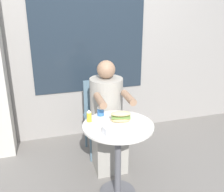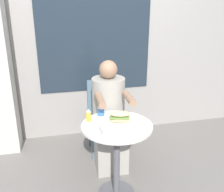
{
  "view_description": "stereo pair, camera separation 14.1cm",
  "coord_description": "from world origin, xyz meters",
  "px_view_note": "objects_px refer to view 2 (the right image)",
  "views": [
    {
      "loc": [
        -0.64,
        -1.95,
        1.76
      ],
      "look_at": [
        0.0,
        0.19,
        0.94
      ],
      "focal_mm": 42.0,
      "sensor_mm": 36.0,
      "label": 1
    },
    {
      "loc": [
        -0.5,
        -1.99,
        1.76
      ],
      "look_at": [
        0.0,
        0.19,
        0.94
      ],
      "focal_mm": 42.0,
      "sensor_mm": 36.0,
      "label": 2
    }
  ],
  "objects_px": {
    "cafe_table": "(117,145)",
    "seated_diner": "(109,122)",
    "drink_cup": "(101,111)",
    "condiment_bottle": "(88,115)",
    "sandwich_on_plate": "(120,118)",
    "diner_chair": "(103,109)"
  },
  "relations": [
    {
      "from": "sandwich_on_plate",
      "to": "drink_cup",
      "type": "height_order",
      "value": "sandwich_on_plate"
    },
    {
      "from": "seated_diner",
      "to": "condiment_bottle",
      "type": "relative_size",
      "value": 10.52
    },
    {
      "from": "diner_chair",
      "to": "sandwich_on_plate",
      "type": "distance_m",
      "value": 0.86
    },
    {
      "from": "condiment_bottle",
      "to": "seated_diner",
      "type": "bearing_deg",
      "value": 53.58
    },
    {
      "from": "seated_diner",
      "to": "sandwich_on_plate",
      "type": "bearing_deg",
      "value": 90.4
    },
    {
      "from": "diner_chair",
      "to": "cafe_table",
      "type": "bearing_deg",
      "value": 88.28
    },
    {
      "from": "cafe_table",
      "to": "seated_diner",
      "type": "height_order",
      "value": "seated_diner"
    },
    {
      "from": "seated_diner",
      "to": "drink_cup",
      "type": "bearing_deg",
      "value": 63.75
    },
    {
      "from": "cafe_table",
      "to": "condiment_bottle",
      "type": "relative_size",
      "value": 6.51
    },
    {
      "from": "drink_cup",
      "to": "condiment_bottle",
      "type": "bearing_deg",
      "value": -142.89
    },
    {
      "from": "drink_cup",
      "to": "condiment_bottle",
      "type": "distance_m",
      "value": 0.16
    },
    {
      "from": "drink_cup",
      "to": "condiment_bottle",
      "type": "relative_size",
      "value": 0.73
    },
    {
      "from": "cafe_table",
      "to": "seated_diner",
      "type": "xyz_separation_m",
      "value": [
        0.04,
        0.5,
        -0.02
      ]
    },
    {
      "from": "drink_cup",
      "to": "seated_diner",
      "type": "bearing_deg",
      "value": 62.52
    },
    {
      "from": "cafe_table",
      "to": "sandwich_on_plate",
      "type": "height_order",
      "value": "sandwich_on_plate"
    },
    {
      "from": "drink_cup",
      "to": "sandwich_on_plate",
      "type": "bearing_deg",
      "value": -57.14
    },
    {
      "from": "cafe_table",
      "to": "seated_diner",
      "type": "distance_m",
      "value": 0.5
    },
    {
      "from": "seated_diner",
      "to": "condiment_bottle",
      "type": "distance_m",
      "value": 0.53
    },
    {
      "from": "cafe_table",
      "to": "sandwich_on_plate",
      "type": "xyz_separation_m",
      "value": [
        0.03,
        0.03,
        0.25
      ]
    },
    {
      "from": "seated_diner",
      "to": "diner_chair",
      "type": "bearing_deg",
      "value": -89.22
    },
    {
      "from": "cafe_table",
      "to": "diner_chair",
      "type": "xyz_separation_m",
      "value": [
        0.04,
        0.85,
        -0.01
      ]
    },
    {
      "from": "seated_diner",
      "to": "condiment_bottle",
      "type": "height_order",
      "value": "seated_diner"
    }
  ]
}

